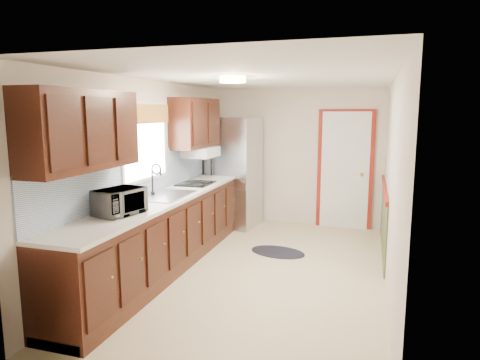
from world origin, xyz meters
The scene contains 8 objects.
room_shell centered at (0.00, 0.00, 1.20)m, with size 3.20×5.20×2.52m.
kitchen_run centered at (-1.24, -0.29, 0.81)m, with size 0.63×4.00×2.20m.
back_wall_trim centered at (0.99, 2.21, 0.89)m, with size 1.12×2.30×2.08m.
ceiling_fixture centered at (-0.30, -0.20, 2.36)m, with size 0.30×0.30×0.06m, color #FFD88C.
microwave centered at (-1.20, -1.23, 1.11)m, with size 0.49×0.27×0.33m, color white.
refrigerator centered at (-1.02, 2.05, 0.95)m, with size 0.89×0.84×1.90m.
rug centered at (0.05, 0.79, 0.01)m, with size 0.80×0.52×0.01m, color black.
cooktop centered at (-1.19, 0.75, 0.95)m, with size 0.45×0.54×0.02m, color black.
Camera 1 is at (1.27, -5.00, 2.00)m, focal length 32.00 mm.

